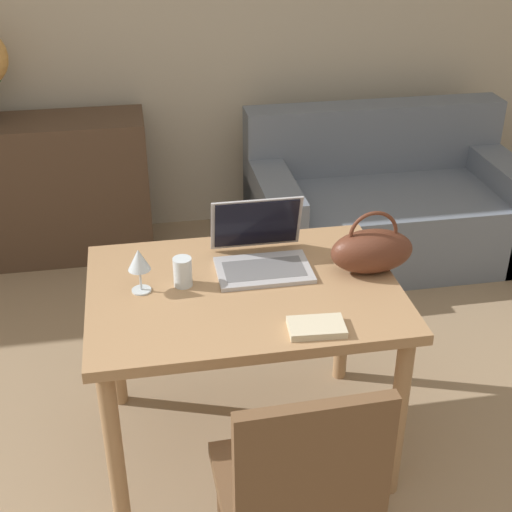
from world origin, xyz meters
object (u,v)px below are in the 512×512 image
object	(u,v)px
chair	(300,490)
drinking_glass	(183,272)
couch	(384,207)
wine_glass	(139,261)
handbag	(372,250)
laptop	(260,248)

from	to	relation	value
chair	drinking_glass	bearing A→B (deg)	105.92
couch	wine_glass	size ratio (longest dim) A/B	9.35
wine_glass	handbag	bearing A→B (deg)	-0.47
chair	wine_glass	world-z (taller)	chair
drinking_glass	handbag	size ratio (longest dim) A/B	0.35
wine_glass	laptop	bearing A→B (deg)	15.50
chair	handbag	distance (m)	0.94
chair	laptop	world-z (taller)	laptop
laptop	handbag	bearing A→B (deg)	-18.65
laptop	drinking_glass	bearing A→B (deg)	-159.75
chair	laptop	xyz separation A→B (m)	(0.05, 0.90, 0.30)
handbag	couch	bearing A→B (deg)	67.53
laptop	handbag	world-z (taller)	handbag
chair	handbag	xyz separation A→B (m)	(0.44, 0.77, 0.32)
drinking_glass	wine_glass	bearing A→B (deg)	-174.70
couch	drinking_glass	xyz separation A→B (m)	(-1.28, -1.40, 0.51)
couch	laptop	world-z (taller)	laptop
couch	laptop	distance (m)	1.70
chair	wine_glass	distance (m)	0.94
wine_glass	handbag	size ratio (longest dim) A/B	0.54
couch	laptop	bearing A→B (deg)	-127.09
laptop	chair	bearing A→B (deg)	-93.28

